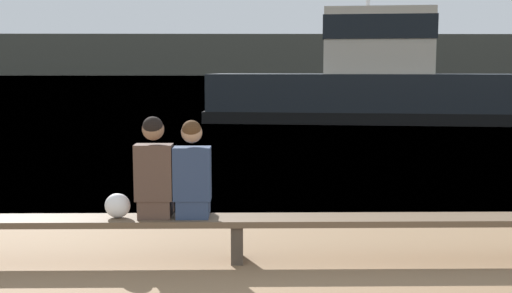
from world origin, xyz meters
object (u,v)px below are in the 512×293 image
(person_left, at_px, (154,173))
(person_right, at_px, (192,175))
(bench_main, at_px, (237,225))
(tugboat_red, at_px, (365,86))
(shopping_bag, at_px, (118,206))

(person_left, height_order, person_right, person_left)
(bench_main, relative_size, person_right, 7.51)
(person_left, height_order, tugboat_red, tugboat_red)
(bench_main, height_order, person_right, person_right)
(person_right, height_order, tugboat_red, tugboat_red)
(person_right, distance_m, tugboat_red, 17.47)
(bench_main, bearing_deg, shopping_bag, 179.86)
(shopping_bag, bearing_deg, bench_main, -0.14)
(bench_main, xyz_separation_m, person_right, (-0.45, 0.01, 0.51))
(tugboat_red, bearing_deg, shopping_bag, 169.65)
(person_left, bearing_deg, tugboat_red, 72.71)
(bench_main, bearing_deg, person_left, 179.41)
(person_left, bearing_deg, person_right, 0.27)
(person_right, bearing_deg, shopping_bag, -179.45)
(bench_main, relative_size, person_left, 7.24)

